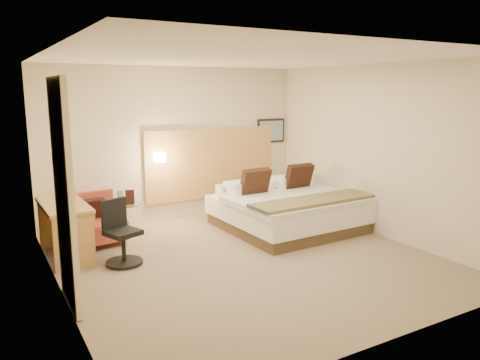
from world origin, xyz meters
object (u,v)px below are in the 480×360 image
lounge_chair (96,224)px  desk_chair (121,238)px  side_table (125,220)px  bed (287,209)px  desk (66,215)px

lounge_chair → desk_chair: bearing=-84.0°
side_table → bed: bearing=-16.3°
lounge_chair → desk: size_ratio=0.66×
lounge_chair → desk: 0.67m
desk → desk_chair: size_ratio=1.44×
bed → desk_chair: size_ratio=2.51×
lounge_chair → side_table: size_ratio=1.31×
side_table → desk: 1.02m
desk → desk_chair: bearing=-48.2°
bed → desk_chair: bed is taller
side_table → desk_chair: (-0.34, -1.00, 0.04)m
desk_chair → side_table: bearing=71.5°
bed → side_table: bed is taller
bed → side_table: size_ratio=3.43×
side_table → desk_chair: bearing=-108.5°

